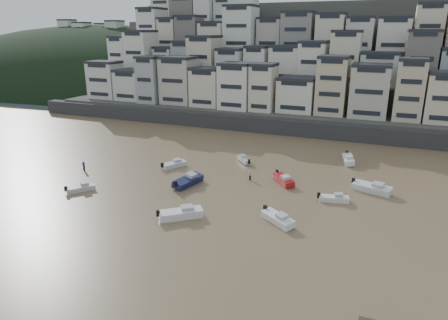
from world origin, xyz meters
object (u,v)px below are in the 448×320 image
at_px(boat_d, 334,197).
at_px(boat_j, 81,187).
at_px(boat_a, 181,212).
at_px(boat_b, 278,217).
at_px(boat_h, 244,159).
at_px(boat_e, 284,179).
at_px(person_pink, 250,175).
at_px(boat_g, 372,187).
at_px(boat_i, 348,159).
at_px(boat_c, 188,180).
at_px(person_blue, 84,166).
at_px(boat_f, 174,164).

distance_m(boat_d, boat_j, 37.52).
xyz_separation_m(boat_a, boat_b, (11.98, 3.43, -0.10)).
distance_m(boat_d, boat_h, 21.27).
distance_m(boat_e, boat_h, 11.97).
relative_size(boat_h, person_pink, 2.54).
bearing_deg(boat_e, boat_j, -100.90).
distance_m(boat_g, boat_i, 14.04).
relative_size(boat_c, boat_d, 1.40).
distance_m(boat_d, person_blue, 42.02).
height_order(boat_c, boat_d, boat_c).
xyz_separation_m(boat_b, person_blue, (-36.25, 6.49, 0.12)).
bearing_deg(boat_e, boat_g, 56.85).
distance_m(boat_b, boat_i, 28.93).
xyz_separation_m(boat_b, person_pink, (-8.11, 13.04, 0.12)).
bearing_deg(boat_c, boat_d, -72.11).
height_order(boat_d, boat_i, boat_i).
bearing_deg(boat_h, boat_c, 119.45).
height_order(boat_e, boat_i, boat_i).
height_order(boat_c, boat_i, boat_c).
bearing_deg(boat_h, boat_j, 97.42).
bearing_deg(boat_a, boat_e, 22.60).
distance_m(boat_g, person_blue, 47.51).
height_order(boat_g, person_blue, person_blue).
height_order(boat_e, person_pink, person_pink).
bearing_deg(boat_c, boat_a, -145.46).
bearing_deg(boat_h, person_blue, 78.16).
bearing_deg(boat_h, boat_b, 166.16).
height_order(boat_a, boat_h, boat_a).
height_order(boat_h, boat_i, boat_i).
height_order(boat_d, person_pink, person_pink).
bearing_deg(person_blue, boat_b, -10.15).
xyz_separation_m(boat_b, boat_d, (5.66, 9.51, -0.13)).
height_order(boat_d, boat_h, boat_d).
xyz_separation_m(boat_a, boat_e, (9.24, 17.19, -0.10)).
height_order(boat_a, boat_c, boat_c).
height_order(boat_b, boat_i, boat_i).
bearing_deg(boat_e, boat_f, -129.75).
distance_m(boat_f, person_pink, 14.60).
bearing_deg(boat_f, boat_c, -108.74).
bearing_deg(boat_h, boat_a, 136.82).
xyz_separation_m(boat_a, boat_j, (-18.35, 2.36, -0.24)).
xyz_separation_m(boat_d, boat_f, (-28.34, 4.45, 0.07)).
relative_size(boat_g, boat_h, 1.39).
relative_size(boat_a, boat_e, 1.13).
xyz_separation_m(boat_d, person_blue, (-41.91, -3.02, 0.26)).
bearing_deg(boat_d, boat_f, 158.86).
height_order(boat_e, boat_h, boat_e).
bearing_deg(boat_d, person_blue, 171.91).
height_order(boat_b, boat_e, boat_e).
distance_m(boat_b, boat_g, 18.41).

